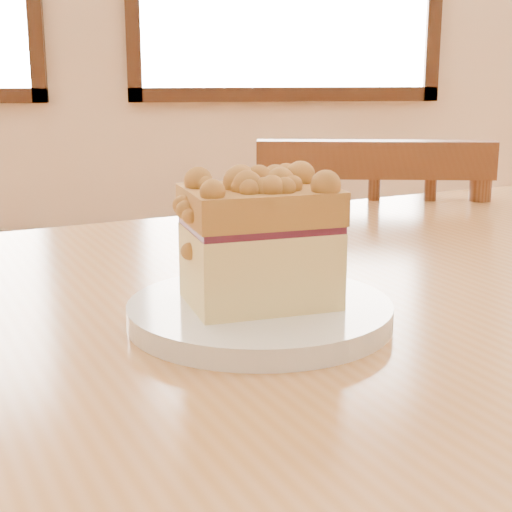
{
  "coord_description": "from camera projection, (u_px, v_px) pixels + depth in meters",
  "views": [
    {
      "loc": [
        -0.31,
        -0.52,
        0.95
      ],
      "look_at": [
        -0.25,
        0.09,
        0.8
      ],
      "focal_mm": 55.0,
      "sensor_mm": 36.0,
      "label": 1
    }
  ],
  "objects": [
    {
      "name": "cafe_table_main",
      "position": [
        404.0,
        389.0,
        0.72
      ],
      "size": [
        1.49,
        1.24,
        0.75
      ],
      "rotation": [
        0.0,
        0.0,
        0.36
      ],
      "color": "#B67F46",
      "rests_on": "ground"
    },
    {
      "name": "cafe_chair_main",
      "position": [
        359.0,
        369.0,
        1.37
      ],
      "size": [
        0.43,
        0.43,
        0.85
      ],
      "rotation": [
        0.0,
        0.0,
        3.0
      ],
      "color": "brown",
      "rests_on": "ground"
    },
    {
      "name": "plate",
      "position": [
        260.0,
        313.0,
        0.61
      ],
      "size": [
        0.21,
        0.21,
        0.02
      ],
      "color": "white",
      "rests_on": "cafe_table_main"
    },
    {
      "name": "cake_slice",
      "position": [
        259.0,
        236.0,
        0.6
      ],
      "size": [
        0.13,
        0.11,
        0.11
      ],
      "rotation": [
        0.0,
        0.0,
        0.21
      ],
      "color": "#F0DD87",
      "rests_on": "plate"
    }
  ]
}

